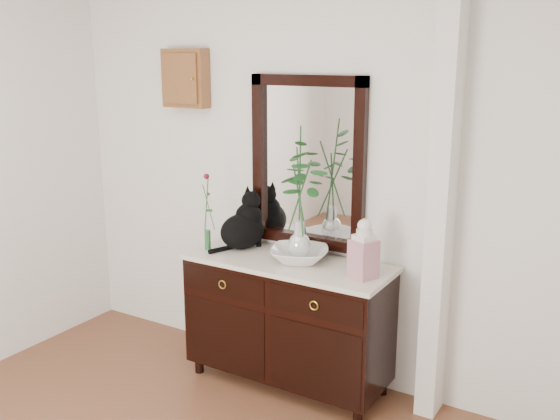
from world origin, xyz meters
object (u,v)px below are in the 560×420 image
Objects in this scene: cat at (242,220)px; lotus_bowl at (299,255)px; ginger_jar at (364,248)px; sideboard at (288,316)px.

lotus_bowl is at bearing 13.88° from cat.
ginger_jar is (0.92, -0.11, -0.01)m from cat.
lotus_bowl is (0.07, 0.02, 0.42)m from sideboard.
cat is at bearing 169.58° from sideboard.
sideboard is at bearing 9.95° from cat.
ginger_jar is (0.53, -0.04, 0.56)m from sideboard.
sideboard is 3.43× the size of cat.
cat is at bearing 173.06° from ginger_jar.
lotus_bowl is 0.48m from ginger_jar.
cat is 1.07× the size of lotus_bowl.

